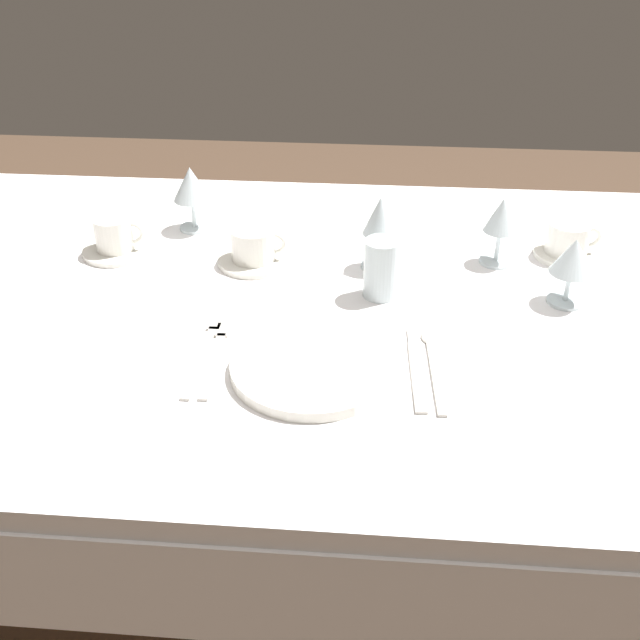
{
  "coord_description": "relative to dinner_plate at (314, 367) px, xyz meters",
  "views": [
    {
      "loc": [
        0.09,
        -1.19,
        1.44
      ],
      "look_at": [
        0.0,
        -0.11,
        0.76
      ],
      "focal_mm": 43.0,
      "sensor_mm": 36.0,
      "label": 1
    }
  ],
  "objects": [
    {
      "name": "coffee_cup_right",
      "position": [
        0.46,
        0.43,
        0.03
      ],
      "size": [
        0.11,
        0.08,
        0.06
      ],
      "color": "white",
      "rests_on": "saucer_right"
    },
    {
      "name": "saucer_left",
      "position": [
        -0.43,
        0.37,
        -0.0
      ],
      "size": [
        0.13,
        0.13,
        0.01
      ],
      "primitive_type": "cylinder",
      "color": "white",
      "rests_on": "dining_table"
    },
    {
      "name": "ground_plane",
      "position": [
        -0.0,
        0.23,
        -0.75
      ],
      "size": [
        6.0,
        6.0,
        0.0
      ],
      "primitive_type": "plane",
      "color": "#4C3828"
    },
    {
      "name": "wine_glass_far",
      "position": [
        -0.3,
        0.5,
        0.09
      ],
      "size": [
        0.08,
        0.08,
        0.14
      ],
      "color": "silver",
      "rests_on": "dining_table"
    },
    {
      "name": "fork_inner",
      "position": [
        -0.18,
        0.04,
        -0.01
      ],
      "size": [
        0.02,
        0.23,
        0.0
      ],
      "color": "beige",
      "rests_on": "dining_table"
    },
    {
      "name": "saucer_right",
      "position": [
        0.46,
        0.43,
        -0.0
      ],
      "size": [
        0.12,
        0.12,
        0.01
      ],
      "primitive_type": "cylinder",
      "color": "white",
      "rests_on": "dining_table"
    },
    {
      "name": "saucer_far",
      "position": [
        -0.15,
        0.35,
        -0.0
      ],
      "size": [
        0.14,
        0.14,
        0.01
      ],
      "primitive_type": "cylinder",
      "color": "white",
      "rests_on": "dining_table"
    },
    {
      "name": "fork_outer",
      "position": [
        -0.16,
        0.03,
        -0.01
      ],
      "size": [
        0.02,
        0.21,
        0.0
      ],
      "color": "beige",
      "rests_on": "dining_table"
    },
    {
      "name": "drink_tumbler",
      "position": [
        0.1,
        0.25,
        0.04
      ],
      "size": [
        0.06,
        0.06,
        0.11
      ],
      "color": "silver",
      "rests_on": "dining_table"
    },
    {
      "name": "wine_glass_centre",
      "position": [
        0.09,
        0.35,
        0.09
      ],
      "size": [
        0.07,
        0.07,
        0.15
      ],
      "color": "silver",
      "rests_on": "dining_table"
    },
    {
      "name": "dining_table",
      "position": [
        -0.0,
        0.23,
        -0.09
      ],
      "size": [
        1.8,
        1.11,
        0.74
      ],
      "color": "white",
      "rests_on": "ground"
    },
    {
      "name": "wine_glass_right",
      "position": [
        0.43,
        0.25,
        0.08
      ],
      "size": [
        0.08,
        0.08,
        0.12
      ],
      "color": "silver",
      "rests_on": "dining_table"
    },
    {
      "name": "coffee_cup_far",
      "position": [
        -0.15,
        0.35,
        0.03
      ],
      "size": [
        0.11,
        0.09,
        0.06
      ],
      "color": "white",
      "rests_on": "saucer_far"
    },
    {
      "name": "wine_glass_left",
      "position": [
        0.32,
        0.39,
        0.08
      ],
      "size": [
        0.06,
        0.06,
        0.13
      ],
      "color": "silver",
      "rests_on": "dining_table"
    },
    {
      "name": "coffee_cup_left",
      "position": [
        -0.43,
        0.37,
        0.03
      ],
      "size": [
        0.1,
        0.08,
        0.07
      ],
      "color": "white",
      "rests_on": "saucer_left"
    },
    {
      "name": "dinner_knife",
      "position": [
        0.16,
        0.01,
        -0.01
      ],
      "size": [
        0.03,
        0.22,
        0.0
      ],
      "color": "beige",
      "rests_on": "dining_table"
    },
    {
      "name": "spoon_soup",
      "position": [
        0.19,
        0.04,
        -0.01
      ],
      "size": [
        0.03,
        0.23,
        0.01
      ],
      "color": "beige",
      "rests_on": "dining_table"
    },
    {
      "name": "dinner_plate",
      "position": [
        0.0,
        0.0,
        0.0
      ],
      "size": [
        0.25,
        0.25,
        0.02
      ],
      "primitive_type": "cylinder",
      "color": "white",
      "rests_on": "dining_table"
    }
  ]
}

